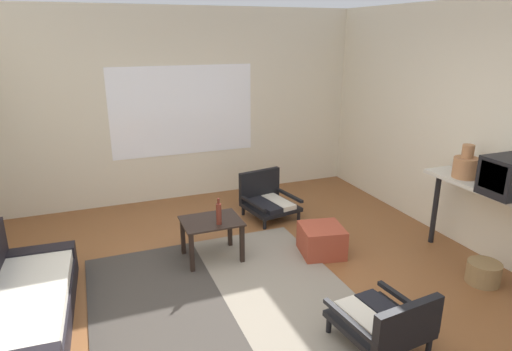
% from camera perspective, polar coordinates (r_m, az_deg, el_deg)
% --- Properties ---
extents(ground_plane, '(7.80, 7.80, 0.00)m').
position_cam_1_polar(ground_plane, '(4.18, 0.90, -16.23)').
color(ground_plane, brown).
extents(far_wall_with_window, '(5.60, 0.13, 2.70)m').
position_cam_1_polar(far_wall_with_window, '(6.47, -9.51, 8.83)').
color(far_wall_with_window, beige).
rests_on(far_wall_with_window, ground).
extents(side_wall_right, '(0.12, 6.60, 2.70)m').
position_cam_1_polar(side_wall_right, '(5.39, 26.89, 5.34)').
color(side_wall_right, beige).
rests_on(side_wall_right, ground).
extents(area_rug, '(2.36, 2.31, 0.01)m').
position_cam_1_polar(area_rug, '(4.31, -4.49, -15.09)').
color(area_rug, '#38332D').
rests_on(area_rug, ground).
extents(couch, '(0.85, 1.85, 0.67)m').
position_cam_1_polar(couch, '(4.26, -28.80, -14.75)').
color(couch, black).
rests_on(couch, ground).
extents(coffee_table, '(0.62, 0.49, 0.45)m').
position_cam_1_polar(coffee_table, '(4.78, -5.76, -6.79)').
color(coffee_table, black).
rests_on(coffee_table, ground).
extents(armchair_by_window, '(0.71, 0.72, 0.58)m').
position_cam_1_polar(armchair_by_window, '(5.90, 1.44, -2.96)').
color(armchair_by_window, black).
rests_on(armchair_by_window, ground).
extents(armchair_striped_foreground, '(0.68, 0.70, 0.52)m').
position_cam_1_polar(armchair_striped_foreground, '(3.69, 16.37, -17.62)').
color(armchair_striped_foreground, black).
rests_on(armchair_striped_foreground, ground).
extents(ottoman_orange, '(0.53, 0.53, 0.33)m').
position_cam_1_polar(ottoman_orange, '(4.98, 8.45, -8.27)').
color(ottoman_orange, '#993D28').
rests_on(ottoman_orange, ground).
extents(console_shelf, '(0.36, 1.53, 0.90)m').
position_cam_1_polar(console_shelf, '(4.93, 28.10, -2.77)').
color(console_shelf, beige).
rests_on(console_shelf, ground).
extents(crt_television, '(0.52, 0.36, 0.36)m').
position_cam_1_polar(crt_television, '(4.73, 30.17, -0.04)').
color(crt_television, black).
rests_on(crt_television, console_shelf).
extents(clay_vase, '(0.25, 0.25, 0.35)m').
position_cam_1_polar(clay_vase, '(5.09, 25.44, 1.16)').
color(clay_vase, '#A87047').
rests_on(clay_vase, console_shelf).
extents(glass_bottle, '(0.06, 0.06, 0.29)m').
position_cam_1_polar(glass_bottle, '(4.60, -4.82, -4.88)').
color(glass_bottle, '#5B2319').
rests_on(glass_bottle, coffee_table).
extents(wicker_basket, '(0.32, 0.32, 0.22)m').
position_cam_1_polar(wicker_basket, '(4.96, 27.27, -11.07)').
color(wicker_basket, olive).
rests_on(wicker_basket, ground).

